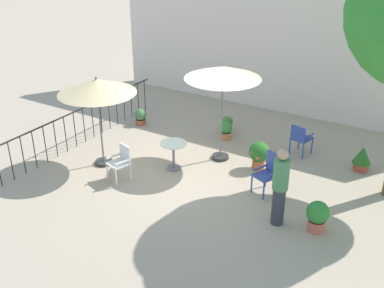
{
  "coord_description": "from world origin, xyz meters",
  "views": [
    {
      "loc": [
        5.07,
        -8.46,
        5.6
      ],
      "look_at": [
        0.0,
        -0.09,
        0.85
      ],
      "focal_mm": 43.29,
      "sensor_mm": 36.0,
      "label": 1
    }
  ],
  "objects_px": {
    "cafe_table_0": "(173,151)",
    "potted_plant_3": "(317,215)",
    "potted_plant_1": "(140,116)",
    "potted_plant_2": "(226,130)",
    "potted_plant_4": "(259,154)",
    "patio_umbrella_1": "(223,74)",
    "patio_chair_2": "(300,137)",
    "potted_plant_5": "(227,123)",
    "potted_plant_0": "(362,158)",
    "patio_chair_1": "(269,171)",
    "patio_umbrella_0": "(97,87)",
    "standing_person": "(280,186)",
    "patio_chair_0": "(121,160)"
  },
  "relations": [
    {
      "from": "cafe_table_0",
      "to": "potted_plant_2",
      "type": "relative_size",
      "value": 1.34
    },
    {
      "from": "cafe_table_0",
      "to": "patio_chair_1",
      "type": "bearing_deg",
      "value": 4.67
    },
    {
      "from": "patio_umbrella_0",
      "to": "patio_chair_1",
      "type": "bearing_deg",
      "value": 12.34
    },
    {
      "from": "patio_chair_1",
      "to": "potted_plant_1",
      "type": "relative_size",
      "value": 1.92
    },
    {
      "from": "potted_plant_0",
      "to": "potted_plant_4",
      "type": "xyz_separation_m",
      "value": [
        -2.2,
        -1.26,
        0.08
      ]
    },
    {
      "from": "potted_plant_5",
      "to": "potted_plant_4",
      "type": "bearing_deg",
      "value": -42.9
    },
    {
      "from": "cafe_table_0",
      "to": "potted_plant_1",
      "type": "relative_size",
      "value": 1.42
    },
    {
      "from": "potted_plant_3",
      "to": "patio_chair_1",
      "type": "bearing_deg",
      "value": 148.45
    },
    {
      "from": "patio_chair_1",
      "to": "potted_plant_3",
      "type": "height_order",
      "value": "patio_chair_1"
    },
    {
      "from": "patio_chair_0",
      "to": "potted_plant_3",
      "type": "height_order",
      "value": "patio_chair_0"
    },
    {
      "from": "potted_plant_4",
      "to": "patio_chair_1",
      "type": "bearing_deg",
      "value": -55.15
    },
    {
      "from": "patio_umbrella_0",
      "to": "potted_plant_2",
      "type": "bearing_deg",
      "value": 56.0
    },
    {
      "from": "patio_chair_0",
      "to": "patio_chair_2",
      "type": "distance_m",
      "value": 4.68
    },
    {
      "from": "potted_plant_1",
      "to": "patio_umbrella_0",
      "type": "bearing_deg",
      "value": -74.15
    },
    {
      "from": "patio_umbrella_1",
      "to": "patio_chair_2",
      "type": "height_order",
      "value": "patio_umbrella_1"
    },
    {
      "from": "potted_plant_5",
      "to": "potted_plant_0",
      "type": "bearing_deg",
      "value": -4.64
    },
    {
      "from": "potted_plant_1",
      "to": "standing_person",
      "type": "height_order",
      "value": "standing_person"
    },
    {
      "from": "potted_plant_2",
      "to": "potted_plant_4",
      "type": "distance_m",
      "value": 1.89
    },
    {
      "from": "potted_plant_1",
      "to": "potted_plant_2",
      "type": "height_order",
      "value": "potted_plant_2"
    },
    {
      "from": "patio_umbrella_0",
      "to": "patio_chair_0",
      "type": "bearing_deg",
      "value": -23.63
    },
    {
      "from": "potted_plant_0",
      "to": "potted_plant_3",
      "type": "relative_size",
      "value": 0.96
    },
    {
      "from": "patio_umbrella_0",
      "to": "potted_plant_4",
      "type": "height_order",
      "value": "patio_umbrella_0"
    },
    {
      "from": "patio_umbrella_0",
      "to": "potted_plant_4",
      "type": "distance_m",
      "value": 4.23
    },
    {
      "from": "patio_umbrella_0",
      "to": "cafe_table_0",
      "type": "distance_m",
      "value": 2.39
    },
    {
      "from": "patio_chair_1",
      "to": "standing_person",
      "type": "height_order",
      "value": "standing_person"
    },
    {
      "from": "potted_plant_0",
      "to": "potted_plant_1",
      "type": "xyz_separation_m",
      "value": [
        -6.39,
        -0.53,
        -0.09
      ]
    },
    {
      "from": "potted_plant_4",
      "to": "standing_person",
      "type": "xyz_separation_m",
      "value": [
        1.27,
        -1.92,
        0.45
      ]
    },
    {
      "from": "potted_plant_1",
      "to": "potted_plant_4",
      "type": "relative_size",
      "value": 0.69
    },
    {
      "from": "potted_plant_2",
      "to": "standing_person",
      "type": "xyz_separation_m",
      "value": [
        2.77,
        -3.06,
        0.59
      ]
    },
    {
      "from": "patio_umbrella_1",
      "to": "standing_person",
      "type": "xyz_separation_m",
      "value": [
        2.34,
        -1.93,
        -1.4
      ]
    },
    {
      "from": "patio_umbrella_0",
      "to": "patio_umbrella_1",
      "type": "relative_size",
      "value": 0.91
    },
    {
      "from": "potted_plant_1",
      "to": "potted_plant_2",
      "type": "xyz_separation_m",
      "value": [
        2.69,
        0.42,
        0.02
      ]
    },
    {
      "from": "patio_chair_2",
      "to": "potted_plant_2",
      "type": "xyz_separation_m",
      "value": [
        -2.11,
        -0.12,
        -0.23
      ]
    },
    {
      "from": "patio_chair_2",
      "to": "potted_plant_3",
      "type": "bearing_deg",
      "value": -64.8
    },
    {
      "from": "cafe_table_0",
      "to": "potted_plant_3",
      "type": "bearing_deg",
      "value": -9.89
    },
    {
      "from": "patio_umbrella_1",
      "to": "cafe_table_0",
      "type": "bearing_deg",
      "value": -123.58
    },
    {
      "from": "potted_plant_0",
      "to": "standing_person",
      "type": "relative_size",
      "value": 0.37
    },
    {
      "from": "potted_plant_1",
      "to": "potted_plant_4",
      "type": "height_order",
      "value": "potted_plant_4"
    },
    {
      "from": "patio_chair_0",
      "to": "potted_plant_5",
      "type": "relative_size",
      "value": 1.8
    },
    {
      "from": "patio_chair_2",
      "to": "potted_plant_3",
      "type": "distance_m",
      "value": 3.33
    },
    {
      "from": "cafe_table_0",
      "to": "potted_plant_4",
      "type": "distance_m",
      "value": 2.1
    },
    {
      "from": "patio_umbrella_1",
      "to": "potted_plant_3",
      "type": "relative_size",
      "value": 3.82
    },
    {
      "from": "potted_plant_4",
      "to": "potted_plant_1",
      "type": "bearing_deg",
      "value": 170.22
    },
    {
      "from": "patio_chair_1",
      "to": "standing_person",
      "type": "relative_size",
      "value": 0.57
    },
    {
      "from": "cafe_table_0",
      "to": "potted_plant_5",
      "type": "relative_size",
      "value": 1.44
    },
    {
      "from": "potted_plant_0",
      "to": "potted_plant_1",
      "type": "relative_size",
      "value": 1.27
    },
    {
      "from": "potted_plant_3",
      "to": "standing_person",
      "type": "bearing_deg",
      "value": -167.62
    },
    {
      "from": "potted_plant_1",
      "to": "patio_chair_2",
      "type": "bearing_deg",
      "value": 6.39
    },
    {
      "from": "patio_chair_2",
      "to": "standing_person",
      "type": "height_order",
      "value": "standing_person"
    },
    {
      "from": "patio_chair_1",
      "to": "potted_plant_3",
      "type": "distance_m",
      "value": 1.66
    }
  ]
}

